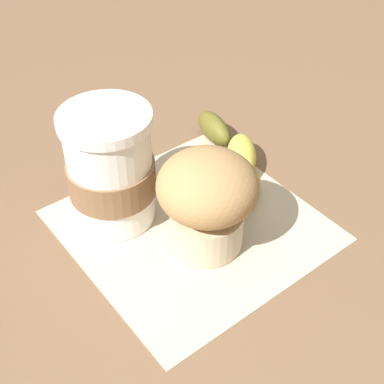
{
  "coord_description": "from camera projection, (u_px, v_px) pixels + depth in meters",
  "views": [
    {
      "loc": [
        -0.19,
        -0.33,
        0.38
      ],
      "look_at": [
        0.0,
        0.0,
        0.04
      ],
      "focal_mm": 50.0,
      "sensor_mm": 36.0,
      "label": 1
    }
  ],
  "objects": [
    {
      "name": "ground_plane",
      "position": [
        192.0,
        225.0,
        0.53
      ],
      "size": [
        3.0,
        3.0,
        0.0
      ],
      "primitive_type": "plane",
      "color": "brown"
    },
    {
      "name": "paper_napkin",
      "position": [
        192.0,
        225.0,
        0.53
      ],
      "size": [
        0.26,
        0.26,
        0.0
      ],
      "primitive_type": "cube",
      "rotation": [
        0.0,
        0.0,
        0.13
      ],
      "color": "beige",
      "rests_on": "ground_plane"
    },
    {
      "name": "coffee_cup",
      "position": [
        111.0,
        170.0,
        0.51
      ],
      "size": [
        0.09,
        0.09,
        0.12
      ],
      "color": "white",
      "rests_on": "paper_napkin"
    },
    {
      "name": "muffin",
      "position": [
        207.0,
        198.0,
        0.48
      ],
      "size": [
        0.09,
        0.09,
        0.1
      ],
      "color": "beige",
      "rests_on": "paper_napkin"
    },
    {
      "name": "banana",
      "position": [
        234.0,
        157.0,
        0.59
      ],
      "size": [
        0.1,
        0.17,
        0.03
      ],
      "color": "#D6CC4C",
      "rests_on": "paper_napkin"
    }
  ]
}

